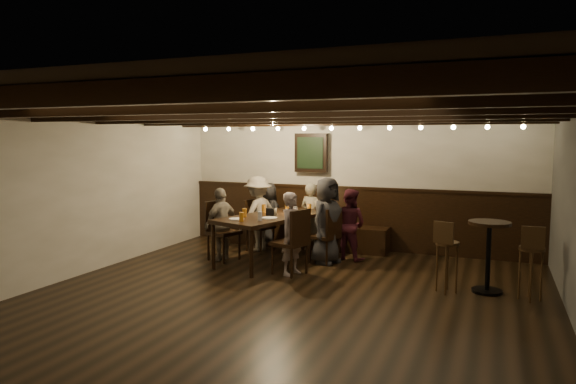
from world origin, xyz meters
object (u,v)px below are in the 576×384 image
at_px(dining_table, 273,219).
at_px(person_right_near, 327,221).
at_px(person_bench_left, 268,214).
at_px(bar_stool_left, 447,266).
at_px(person_bench_right, 350,224).
at_px(person_left_near, 258,214).
at_px(bar_stool_right, 531,272).
at_px(person_right_far, 292,234).
at_px(person_bench_centre, 311,217).
at_px(high_top_table, 489,246).
at_px(person_left_far, 221,224).
at_px(chair_right_far, 291,254).
at_px(chair_left_near, 259,235).
at_px(chair_right_near, 325,246).
at_px(chair_left_far, 223,242).

relative_size(dining_table, person_right_near, 1.60).
bearing_deg(person_bench_left, bar_stool_left, 168.36).
height_order(dining_table, person_bench_right, person_bench_right).
relative_size(person_bench_right, person_left_near, 0.88).
height_order(person_left_near, bar_stool_right, person_left_near).
height_order(person_bench_left, person_right_far, person_right_far).
bearing_deg(person_bench_right, person_bench_centre, -9.46).
xyz_separation_m(dining_table, high_top_table, (3.30, -0.50, -0.09)).
xyz_separation_m(person_left_far, bar_stool_right, (4.64, -0.44, -0.25)).
xyz_separation_m(chair_right_far, person_bench_centre, (-0.26, 1.64, 0.31)).
bearing_deg(person_bench_left, chair_left_near, 111.87).
height_order(chair_left_near, person_bench_left, person_bench_left).
bearing_deg(chair_right_far, person_bench_right, -7.57).
xyz_separation_m(chair_right_near, bar_stool_right, (2.98, -0.88, 0.08)).
height_order(high_top_table, bar_stool_left, bar_stool_left).
height_order(dining_table, bar_stool_right, bar_stool_right).
distance_m(chair_left_near, person_bench_left, 0.58).
bearing_deg(chair_right_near, person_bench_centre, 50.16).
bearing_deg(bar_stool_right, chair_left_far, 174.80).
bearing_deg(chair_right_far, person_bench_centre, 25.66).
distance_m(chair_left_far, person_bench_left, 1.39).
bearing_deg(person_right_near, chair_left_far, 121.47).
height_order(person_bench_centre, person_right_near, person_right_near).
relative_size(dining_table, high_top_table, 2.36).
height_order(chair_right_near, bar_stool_right, bar_stool_right).
relative_size(person_bench_right, high_top_table, 1.26).
xyz_separation_m(chair_right_far, person_right_far, (0.03, -0.01, 0.31)).
relative_size(person_bench_left, person_left_near, 0.89).
height_order(dining_table, high_top_table, high_top_table).
distance_m(person_bench_right, bar_stool_right, 2.97).
bearing_deg(person_bench_left, high_top_table, 174.04).
height_order(person_left_far, person_right_near, person_right_near).
height_order(chair_left_near, bar_stool_right, bar_stool_right).
xyz_separation_m(person_bench_left, person_left_far, (-0.24, -1.34, 0.01)).
xyz_separation_m(person_left_near, person_left_far, (-0.26, -0.86, -0.07)).
xyz_separation_m(person_bench_left, person_bench_centre, (0.91, -0.11, 0.02)).
distance_m(chair_left_near, person_left_far, 0.96).
relative_size(chair_right_near, chair_right_far, 0.92).
bearing_deg(bar_stool_right, person_bench_centre, 154.71).
bearing_deg(dining_table, bar_stool_left, 2.41).
distance_m(person_bench_right, person_left_far, 2.13).
relative_size(chair_right_far, person_right_far, 0.80).
xyz_separation_m(chair_left_near, person_right_near, (1.41, -0.42, 0.42)).
bearing_deg(person_bench_centre, person_left_near, 38.66).
bearing_deg(person_left_near, dining_table, 59.04).
xyz_separation_m(chair_right_near, person_left_near, (-1.41, 0.42, 0.39)).
bearing_deg(chair_left_far, person_left_far, -90.00).
bearing_deg(bar_stool_left, person_bench_centre, 162.44).
xyz_separation_m(chair_right_near, bar_stool_left, (1.98, -0.93, 0.08)).
height_order(dining_table, chair_left_far, chair_left_far).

